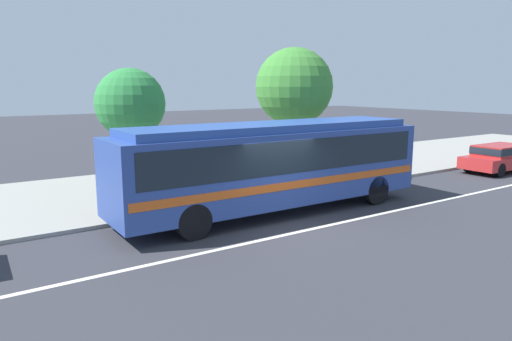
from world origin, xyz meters
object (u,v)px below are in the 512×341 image
pedestrian_waiting_near_sign (215,168)px  transit_bus (274,161)px  street_tree_near_stop (130,104)px  bus_stop_sign (332,143)px  sedan_far_ahead (502,156)px  street_tree_mid_block (294,87)px

pedestrian_waiting_near_sign → transit_bus: bearing=-76.4°
pedestrian_waiting_near_sign → street_tree_near_stop: street_tree_near_stop is taller
pedestrian_waiting_near_sign → bus_stop_sign: bearing=-9.6°
sedan_far_ahead → street_tree_near_stop: street_tree_near_stop is taller
street_tree_near_stop → sedan_far_ahead: bearing=-16.6°
transit_bus → street_tree_mid_block: (3.71, 3.69, 2.31)m
transit_bus → pedestrian_waiting_near_sign: 2.84m
sedan_far_ahead → transit_bus: bearing=179.6°
transit_bus → street_tree_mid_block: 5.73m
transit_bus → bus_stop_sign: size_ratio=4.04×
bus_stop_sign → street_tree_mid_block: bearing=105.8°
pedestrian_waiting_near_sign → street_tree_mid_block: (4.37, 0.99, 2.88)m
transit_bus → street_tree_near_stop: size_ratio=2.31×
pedestrian_waiting_near_sign → street_tree_mid_block: size_ratio=0.31×
transit_bus → bus_stop_sign: 4.63m
sedan_far_ahead → street_tree_mid_block: 10.93m
transit_bus → bus_stop_sign: transit_bus is taller
pedestrian_waiting_near_sign → street_tree_near_stop: size_ratio=0.37×
pedestrian_waiting_near_sign → street_tree_near_stop: 3.85m
sedan_far_ahead → pedestrian_waiting_near_sign: 14.37m
bus_stop_sign → street_tree_near_stop: size_ratio=0.57×
street_tree_mid_block → bus_stop_sign: bearing=-74.2°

